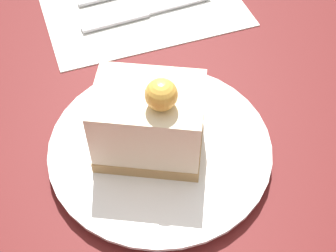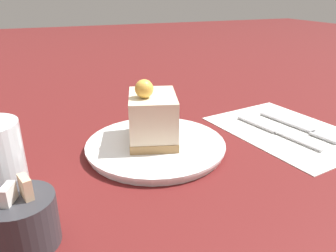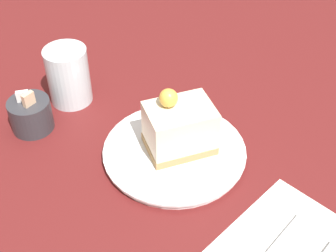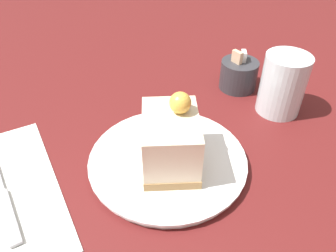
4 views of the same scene
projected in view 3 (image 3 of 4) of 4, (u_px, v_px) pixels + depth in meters
The scene contains 6 objects.
ground_plane at pixel (168, 142), 0.75m from camera, with size 4.00×4.00×0.00m, color #5B1919.
plate at pixel (174, 152), 0.72m from camera, with size 0.22×0.22×0.01m.
cake_slice at pixel (179, 128), 0.70m from camera, with size 0.10×0.12×0.10m.
knife at pixel (274, 252), 0.59m from camera, with size 0.05×0.18×0.00m.
sugar_bowl at pixel (31, 114), 0.76m from camera, with size 0.07×0.07×0.08m.
drinking_glass at pixel (68, 76), 0.80m from camera, with size 0.07×0.07×0.10m.
Camera 3 is at (-0.44, 0.32, 0.52)m, focal length 50.00 mm.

